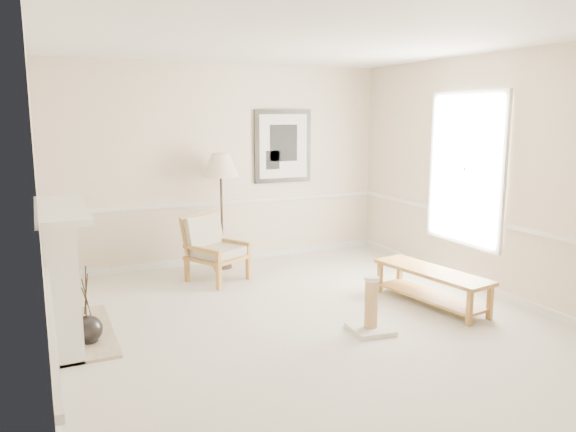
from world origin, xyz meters
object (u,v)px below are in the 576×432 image
Objects in this scene: floor_lamp at (221,168)px; bench at (431,282)px; armchair at (212,245)px; scratching_post at (371,315)px; floor_vase at (88,330)px.

floor_lamp reaches higher than bench.
armchair reaches higher than bench.
armchair is 1.59× the size of scratching_post.
floor_vase is at bearing 162.39° from scratching_post.
floor_lamp is 3.26m from bench.
floor_vase is at bearing 173.43° from bench.
floor_lamp is 3.26m from scratching_post.
armchair is 0.56× the size of floor_lamp.
armchair is 1.13m from floor_lamp.
bench is at bearing -74.67° from armchair.
floor_vase is at bearing -133.75° from floor_lamp.
scratching_post is at bearing -77.92° from floor_lamp.
floor_lamp is 2.84× the size of scratching_post.
bench is at bearing -55.98° from floor_lamp.
floor_lamp is at bearing 46.25° from floor_vase.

